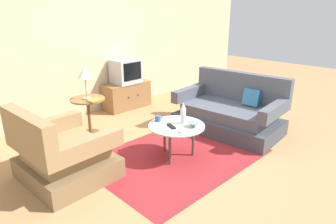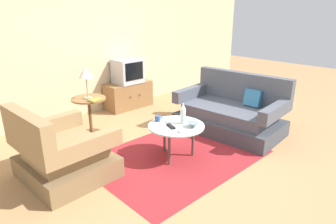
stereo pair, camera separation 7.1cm
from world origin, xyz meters
The scene contains 16 objects.
ground_plane centered at (0.00, 0.00, 0.00)m, with size 16.00×16.00×0.00m, color #AD7F51.
back_wall centered at (0.00, 2.43, 1.35)m, with size 9.00×0.12×2.70m, color #CCB78E.
area_rug centered at (-0.06, -0.01, 0.00)m, with size 2.20×1.66×0.00m, color maroon.
armchair centered at (-1.38, 0.54, 0.29)m, with size 0.96×1.04×0.89m.
couch centered at (1.24, 0.03, 0.29)m, with size 1.08×1.70×0.90m.
coffee_table centered at (-0.06, -0.01, 0.41)m, with size 0.74×0.74×0.46m.
side_table centered at (-0.47, 1.48, 0.42)m, with size 0.52×0.52×0.58m.
tv_stand centered at (0.74, 2.12, 0.25)m, with size 0.93×0.43×0.51m.
television centered at (0.74, 2.12, 0.74)m, with size 0.51×0.43×0.46m.
table_lamp centered at (-0.49, 1.46, 0.97)m, with size 0.22×0.22×0.48m.
vase centered at (0.05, -0.03, 0.59)m, with size 0.07×0.07×0.29m.
mug centered at (-0.13, 0.26, 0.49)m, with size 0.12×0.07×0.08m.
bowl centered at (0.05, -0.20, 0.49)m, with size 0.16×0.16×0.06m.
tv_remote_dark centered at (-0.15, -0.01, 0.47)m, with size 0.10×0.17×0.02m.
tv_remote_silver centered at (-0.15, -0.23, 0.47)m, with size 0.15×0.10×0.02m.
book centered at (-0.46, 1.29, 0.60)m, with size 0.22×0.17×0.02m.
Camera 2 is at (-2.59, -2.52, 1.89)m, focal length 31.73 mm.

